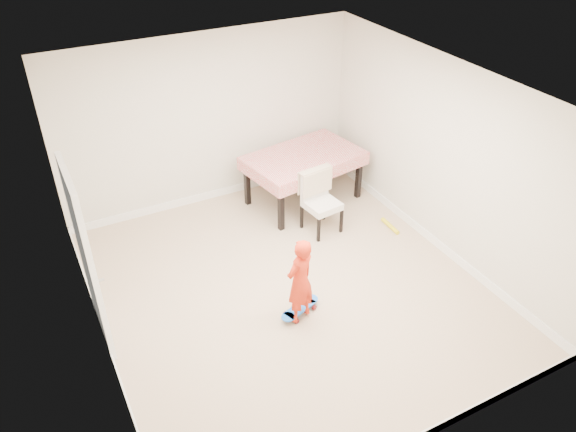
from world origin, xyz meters
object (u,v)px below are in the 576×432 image
dining_table (304,178)px  dining_chair (322,203)px  skateboard (300,310)px  child (300,283)px

dining_table → dining_chair: bearing=-110.5°
skateboard → child: bearing=-141.2°
skateboard → child: size_ratio=0.53×
dining_table → child: size_ratio=1.55×
dining_table → child: child is taller
skateboard → dining_table: bearing=40.6°
child → skateboard: bearing=-142.8°
dining_table → dining_chair: dining_chair is taller
skateboard → child: child is taller
child → dining_table: bearing=-141.1°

